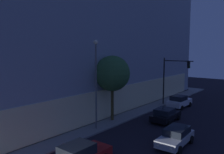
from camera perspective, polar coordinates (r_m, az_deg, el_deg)
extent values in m
cube|color=#4C4C51|center=(40.24, -11.25, -4.81)|extent=(39.97, 27.05, 0.15)
cube|color=#F6E7B0|center=(31.13, 4.42, -4.76)|extent=(35.62, 0.60, 3.38)
cube|color=#959DAD|center=(39.46, -11.54, 8.05)|extent=(39.57, 26.65, 17.77)
cylinder|color=black|center=(34.62, 12.49, -0.95)|extent=(0.18, 0.18, 6.70)
cylinder|color=black|center=(33.59, 15.85, 3.79)|extent=(0.33, 4.13, 0.12)
cube|color=black|center=(33.15, 18.17, 2.81)|extent=(0.34, 0.34, 0.90)
sphere|color=green|center=(33.11, 18.44, 2.31)|extent=(0.18, 0.18, 0.18)
cylinder|color=slate|center=(23.04, -3.91, -2.44)|extent=(0.16, 0.16, 8.42)
sphere|color=#F9EFC6|center=(22.76, -3.99, 8.47)|extent=(0.44, 0.44, 0.44)
cylinder|color=#493E1E|center=(26.33, 0.07, -6.52)|extent=(0.33, 0.33, 3.69)
sphere|color=#346231|center=(25.77, 0.07, 0.90)|extent=(3.93, 3.93, 3.93)
cube|color=black|center=(16.70, -8.56, -17.13)|extent=(2.21, 1.73, 0.71)
cube|color=#F9F4CC|center=(19.04, -3.71, -16.15)|extent=(0.12, 0.20, 0.12)
cube|color=#F9F4CC|center=(18.34, -0.94, -17.05)|extent=(0.12, 0.20, 0.12)
cylinder|color=black|center=(18.86, -6.39, -17.42)|extent=(0.65, 0.24, 0.65)
cube|color=#B7BABF|center=(20.87, 15.15, -14.25)|extent=(4.42, 1.93, 0.60)
cube|color=black|center=(20.96, 15.54, -12.46)|extent=(2.45, 1.69, 0.57)
cube|color=#F9F4CC|center=(18.85, 14.20, -16.56)|extent=(0.13, 0.20, 0.12)
cube|color=#F9F4CC|center=(19.25, 11.15, -15.98)|extent=(0.13, 0.20, 0.12)
cylinder|color=black|center=(19.52, 16.11, -16.75)|extent=(0.68, 0.26, 0.67)
cylinder|color=black|center=(20.15, 11.19, -15.83)|extent=(0.68, 0.26, 0.67)
cylinder|color=black|center=(21.89, 18.72, -14.20)|extent=(0.68, 0.26, 0.67)
cylinder|color=black|center=(22.46, 14.28, -13.51)|extent=(0.68, 0.26, 0.67)
cube|color=black|center=(27.29, 12.96, -9.22)|extent=(4.41, 2.14, 0.62)
cube|color=black|center=(26.84, 12.72, -8.15)|extent=(2.21, 1.86, 0.59)
cube|color=#F9F4CC|center=(29.39, 13.58, -8.08)|extent=(0.13, 0.20, 0.12)
cube|color=#F9F4CC|center=(28.97, 15.75, -8.37)|extent=(0.13, 0.20, 0.12)
cylinder|color=black|center=(28.94, 12.23, -8.91)|extent=(0.61, 0.26, 0.60)
cylinder|color=black|center=(28.22, 15.91, -9.42)|extent=(0.61, 0.26, 0.60)
cylinder|color=black|center=(26.60, 9.79, -10.25)|extent=(0.61, 0.26, 0.60)
cylinder|color=black|center=(25.82, 13.76, -10.88)|extent=(0.61, 0.26, 0.60)
cube|color=silver|center=(34.21, 16.10, -5.95)|extent=(4.34, 2.08, 0.75)
cube|color=black|center=(33.78, 15.91, -4.91)|extent=(2.11, 1.81, 0.62)
cube|color=#F9F4CC|center=(36.31, 16.66, -5.24)|extent=(0.13, 0.20, 0.12)
cube|color=#F9F4CC|center=(35.86, 18.36, -5.45)|extent=(0.13, 0.20, 0.12)
cylinder|color=black|center=(35.86, 15.57, -5.96)|extent=(0.62, 0.26, 0.61)
cylinder|color=black|center=(35.11, 18.44, -6.34)|extent=(0.62, 0.26, 0.61)
cylinder|color=black|center=(33.54, 13.61, -6.78)|extent=(0.62, 0.26, 0.61)
cylinder|color=black|center=(32.73, 16.65, -7.21)|extent=(0.62, 0.26, 0.61)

